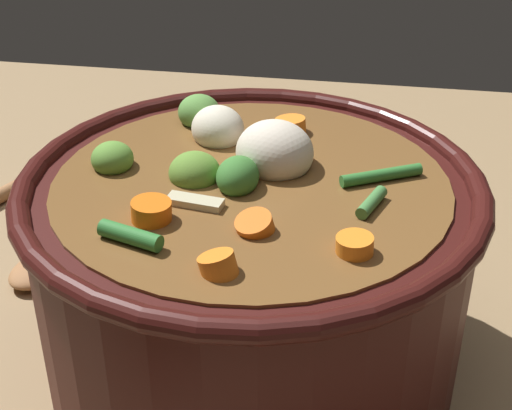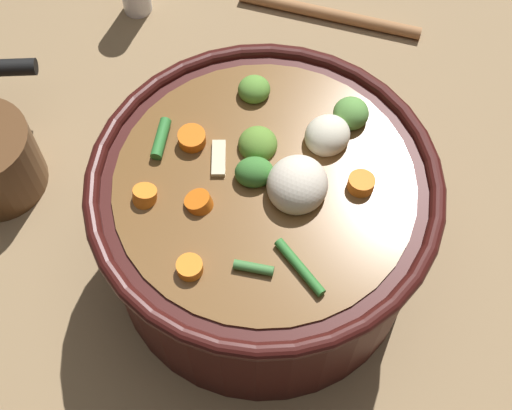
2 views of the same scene
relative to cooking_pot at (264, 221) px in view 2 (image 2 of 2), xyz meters
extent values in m
plane|color=#8C704C|center=(0.00, 0.00, -0.08)|extent=(1.10, 1.10, 0.00)
cylinder|color=#38110F|center=(0.00, 0.00, -0.01)|extent=(0.28, 0.28, 0.14)
torus|color=#38110F|center=(0.00, 0.00, 0.06)|extent=(0.30, 0.30, 0.01)
cylinder|color=brown|center=(0.00, 0.00, 0.00)|extent=(0.25, 0.25, 0.14)
ellipsoid|color=#3A7630|center=(0.01, -0.01, 0.07)|extent=(0.03, 0.03, 0.02)
ellipsoid|color=#5A8E35|center=(0.00, -0.09, 0.07)|extent=(0.03, 0.03, 0.02)
ellipsoid|color=#5C8931|center=(0.00, -0.04, 0.07)|extent=(0.05, 0.05, 0.03)
ellipsoid|color=#599240|center=(-0.08, -0.05, 0.07)|extent=(0.03, 0.03, 0.03)
cylinder|color=orange|center=(0.05, -0.05, 0.07)|extent=(0.02, 0.03, 0.02)
cylinder|color=orange|center=(0.07, 0.07, 0.07)|extent=(0.02, 0.02, 0.01)
cylinder|color=orange|center=(-0.08, 0.02, 0.07)|extent=(0.03, 0.03, 0.02)
cylinder|color=orange|center=(0.10, 0.00, 0.07)|extent=(0.03, 0.03, 0.02)
cylinder|color=#D96114|center=(0.05, 0.01, 0.07)|extent=(0.03, 0.03, 0.02)
ellipsoid|color=beige|center=(-0.06, -0.03, 0.07)|extent=(0.05, 0.05, 0.03)
ellipsoid|color=beige|center=(-0.02, 0.01, 0.08)|extent=(0.07, 0.07, 0.04)
cylinder|color=#2E7531|center=(0.08, -0.05, 0.07)|extent=(0.02, 0.04, 0.01)
cylinder|color=#2F732F|center=(-0.01, 0.08, 0.07)|extent=(0.03, 0.05, 0.01)
cylinder|color=#40793B|center=(0.02, 0.08, 0.07)|extent=(0.03, 0.02, 0.01)
cube|color=beige|center=(0.03, -0.03, 0.07)|extent=(0.02, 0.03, 0.01)
ellipsoid|color=#99663D|center=(-0.07, -0.19, -0.07)|extent=(0.08, 0.07, 0.02)
cylinder|color=#99663D|center=(-0.13, -0.30, -0.07)|extent=(0.21, 0.11, 0.01)
camera|label=1|loc=(0.41, 0.07, 0.29)|focal=53.30mm
camera|label=2|loc=(0.05, 0.29, 0.57)|focal=50.30mm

